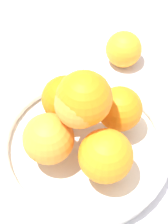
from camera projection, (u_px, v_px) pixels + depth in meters
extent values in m
plane|color=silver|center=(84.00, 153.00, 0.59)|extent=(4.00, 4.00, 0.00)
cylinder|color=silver|center=(84.00, 149.00, 0.58)|extent=(0.26, 0.26, 0.02)
torus|color=silver|center=(84.00, 142.00, 0.56)|extent=(0.27, 0.27, 0.02)
sphere|color=orange|center=(120.00, 109.00, 0.55)|extent=(0.07, 0.07, 0.07)
sphere|color=orange|center=(65.00, 99.00, 0.56)|extent=(0.07, 0.07, 0.07)
sphere|color=orange|center=(49.00, 139.00, 0.51)|extent=(0.07, 0.07, 0.07)
sphere|color=orange|center=(106.00, 156.00, 0.50)|extent=(0.07, 0.07, 0.07)
sphere|color=orange|center=(85.00, 95.00, 0.48)|extent=(0.07, 0.07, 0.07)
sphere|color=orange|center=(79.00, 104.00, 0.48)|extent=(0.07, 0.07, 0.07)
sphere|color=orange|center=(124.00, 49.00, 0.68)|extent=(0.07, 0.07, 0.07)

